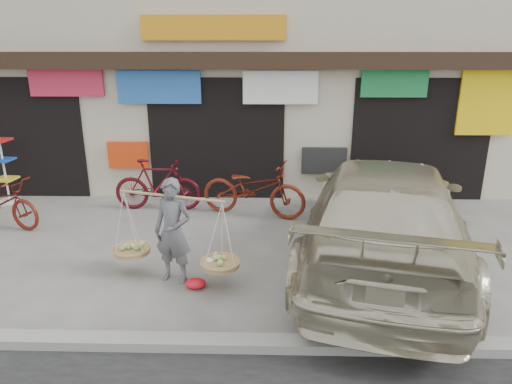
{
  "coord_description": "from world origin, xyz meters",
  "views": [
    {
      "loc": [
        1.14,
        -6.5,
        3.39
      ],
      "look_at": [
        0.95,
        0.9,
        0.97
      ],
      "focal_mm": 32.0,
      "sensor_mm": 36.0,
      "label": 1
    }
  ],
  "objects_px": {
    "street_vendor": "(173,235)",
    "display_rack": "(5,172)",
    "bike_1": "(158,185)",
    "suv": "(385,213)",
    "bike_2": "(254,189)",
    "bike_0": "(0,202)"
  },
  "relations": [
    {
      "from": "street_vendor",
      "to": "display_rack",
      "type": "bearing_deg",
      "value": 158.36
    },
    {
      "from": "bike_1",
      "to": "display_rack",
      "type": "distance_m",
      "value": 3.49
    },
    {
      "from": "street_vendor",
      "to": "suv",
      "type": "relative_size",
      "value": 0.32
    },
    {
      "from": "bike_2",
      "to": "display_rack",
      "type": "distance_m",
      "value": 5.54
    },
    {
      "from": "bike_2",
      "to": "street_vendor",
      "type": "bearing_deg",
      "value": 174.25
    },
    {
      "from": "bike_0",
      "to": "street_vendor",
      "type": "bearing_deg",
      "value": -99.79
    },
    {
      "from": "suv",
      "to": "street_vendor",
      "type": "bearing_deg",
      "value": 25.91
    },
    {
      "from": "bike_1",
      "to": "bike_0",
      "type": "bearing_deg",
      "value": 110.87
    },
    {
      "from": "bike_0",
      "to": "bike_2",
      "type": "relative_size",
      "value": 0.85
    },
    {
      "from": "street_vendor",
      "to": "suv",
      "type": "height_order",
      "value": "suv"
    },
    {
      "from": "street_vendor",
      "to": "bike_2",
      "type": "relative_size",
      "value": 0.9
    },
    {
      "from": "street_vendor",
      "to": "bike_2",
      "type": "distance_m",
      "value": 2.96
    },
    {
      "from": "bike_1",
      "to": "display_rack",
      "type": "height_order",
      "value": "display_rack"
    },
    {
      "from": "street_vendor",
      "to": "bike_2",
      "type": "bearing_deg",
      "value": 84.66
    },
    {
      "from": "suv",
      "to": "display_rack",
      "type": "xyz_separation_m",
      "value": [
        -7.64,
        2.72,
        -0.14
      ]
    },
    {
      "from": "bike_2",
      "to": "suv",
      "type": "bearing_deg",
      "value": -117.98
    },
    {
      "from": "display_rack",
      "to": "suv",
      "type": "bearing_deg",
      "value": -19.61
    },
    {
      "from": "bike_0",
      "to": "suv",
      "type": "xyz_separation_m",
      "value": [
        6.99,
        -1.34,
        0.36
      ]
    },
    {
      "from": "street_vendor",
      "to": "bike_0",
      "type": "xyz_separation_m",
      "value": [
        -3.77,
        2.05,
        -0.24
      ]
    },
    {
      "from": "bike_2",
      "to": "display_rack",
      "type": "height_order",
      "value": "display_rack"
    },
    {
      "from": "bike_0",
      "to": "display_rack",
      "type": "xyz_separation_m",
      "value": [
        -0.64,
        1.38,
        0.22
      ]
    },
    {
      "from": "bike_1",
      "to": "display_rack",
      "type": "relative_size",
      "value": 1.06
    }
  ]
}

